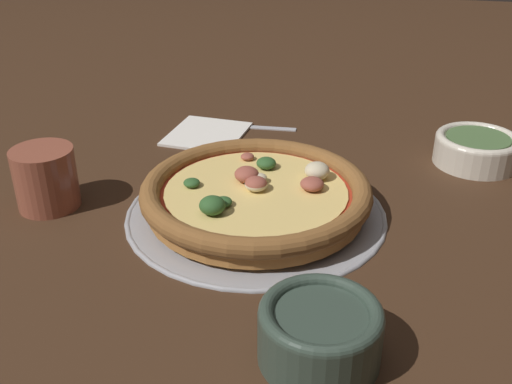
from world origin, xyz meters
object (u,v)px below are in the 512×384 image
(bowl_near, at_px, (320,331))
(bowl_far, at_px, (477,148))
(drinking_cup, at_px, (46,178))
(napkin, at_px, (207,133))
(pizza_tray, at_px, (256,211))
(fork, at_px, (238,126))
(pizza, at_px, (256,194))

(bowl_near, bearing_deg, bowl_far, 68.66)
(drinking_cup, xyz_separation_m, napkin, (0.13, 0.26, -0.03))
(pizza_tray, distance_m, fork, 0.28)
(pizza, height_order, bowl_near, same)
(bowl_near, xyz_separation_m, fork, (-0.19, 0.50, -0.03))
(bowl_near, bearing_deg, fork, 111.12)
(bowl_near, distance_m, napkin, 0.51)
(bowl_near, xyz_separation_m, bowl_far, (0.17, 0.43, -0.00))
(pizza_tray, height_order, pizza, pizza)
(napkin, xyz_separation_m, fork, (0.04, 0.04, -0.00))
(pizza, bearing_deg, pizza_tray, -125.96)
(pizza, distance_m, fork, 0.28)
(napkin, distance_m, fork, 0.06)
(drinking_cup, height_order, napkin, drinking_cup)
(drinking_cup, relative_size, fork, 0.45)
(pizza_tray, relative_size, bowl_far, 2.71)
(pizza_tray, relative_size, pizza, 1.14)
(drinking_cup, distance_m, fork, 0.35)
(fork, bearing_deg, drinking_cup, 58.30)
(pizza_tray, height_order, fork, pizza_tray)
(bowl_near, distance_m, fork, 0.53)
(drinking_cup, bearing_deg, fork, 61.22)
(drinking_cup, relative_size, napkin, 0.56)
(pizza, height_order, bowl_far, pizza)
(bowl_far, height_order, fork, bowl_far)
(drinking_cup, bearing_deg, bowl_far, 24.48)
(bowl_near, xyz_separation_m, drinking_cup, (-0.36, 0.19, 0.01))
(bowl_near, bearing_deg, napkin, 117.18)
(drinking_cup, height_order, fork, drinking_cup)
(fork, bearing_deg, bowl_far, 167.20)
(pizza_tray, distance_m, bowl_far, 0.34)
(pizza_tray, bearing_deg, bowl_near, -65.46)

